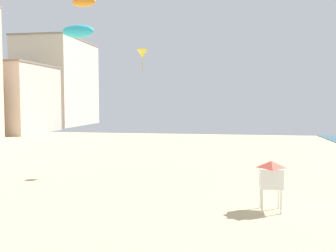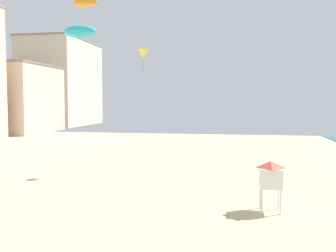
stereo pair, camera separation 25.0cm
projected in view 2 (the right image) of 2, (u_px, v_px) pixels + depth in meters
name	position (u px, v px, depth m)	size (l,w,h in m)	color
boardwalk_hotel_far	(10.00, 99.00, 65.29)	(14.31, 14.47, 11.98)	#C6B29E
boardwalk_hotel_distant	(62.00, 83.00, 85.23)	(12.44, 20.53, 19.36)	beige
lifeguard_stand	(271.00, 175.00, 18.37)	(1.10, 1.10, 2.55)	white
kite_orange_parafoil	(86.00, 2.00, 32.99)	(2.20, 0.61, 0.86)	orange
kite_yellow_delta_2	(144.00, 54.00, 28.64)	(0.79, 0.79, 1.80)	yellow
kite_cyan_parafoil	(80.00, 31.00, 31.41)	(2.83, 0.79, 1.10)	#2DB7CC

